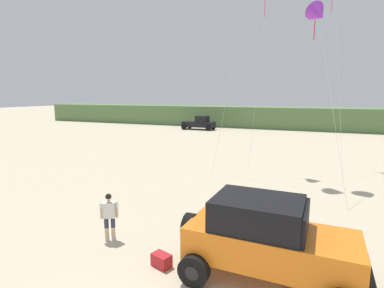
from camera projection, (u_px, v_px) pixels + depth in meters
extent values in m
cube|color=#567A47|center=(301.00, 118.00, 44.41)|extent=(90.00, 6.31, 3.13)
cube|color=orange|center=(270.00, 245.00, 7.99)|extent=(4.46, 1.98, 0.90)
cube|color=orange|center=(340.00, 245.00, 7.26)|extent=(1.15, 1.73, 0.12)
cube|color=black|center=(258.00, 213.00, 7.99)|extent=(2.36, 1.83, 0.80)
cube|color=black|center=(306.00, 222.00, 7.51)|extent=(0.15, 1.67, 0.72)
cube|color=black|center=(367.00, 275.00, 7.11)|extent=(0.26, 1.81, 0.28)
cylinder|color=black|center=(190.00, 226.00, 8.90)|extent=(0.32, 0.78, 0.77)
cylinder|color=black|center=(340.00, 261.00, 8.31)|extent=(0.85, 0.33, 0.84)
cylinder|color=black|center=(340.00, 261.00, 8.31)|extent=(0.39, 0.33, 0.38)
cylinder|color=black|center=(220.00, 237.00, 9.72)|extent=(0.85, 0.33, 0.84)
cylinder|color=black|center=(220.00, 237.00, 9.72)|extent=(0.39, 0.33, 0.38)
cylinder|color=black|center=(194.00, 270.00, 7.86)|extent=(0.85, 0.33, 0.84)
cylinder|color=black|center=(194.00, 270.00, 7.86)|extent=(0.39, 0.33, 0.38)
cylinder|color=#DBB28E|center=(107.00, 233.00, 10.35)|extent=(0.14, 0.14, 0.49)
cylinder|color=#2D3347|center=(106.00, 222.00, 10.29)|extent=(0.15, 0.15, 0.36)
cube|color=silver|center=(107.00, 238.00, 10.42)|extent=(0.23, 0.28, 0.10)
cylinder|color=#DBB28E|center=(113.00, 233.00, 10.38)|extent=(0.14, 0.14, 0.49)
cylinder|color=#2D3347|center=(113.00, 222.00, 10.32)|extent=(0.15, 0.15, 0.36)
cube|color=silver|center=(114.00, 238.00, 10.46)|extent=(0.23, 0.28, 0.10)
cube|color=silver|center=(109.00, 210.00, 10.23)|extent=(0.48, 0.43, 0.54)
cylinder|color=#DBB28E|center=(101.00, 211.00, 10.19)|extent=(0.09, 0.09, 0.56)
cylinder|color=silver|center=(101.00, 205.00, 10.16)|extent=(0.11, 0.11, 0.16)
cylinder|color=#DBB28E|center=(117.00, 210.00, 10.27)|extent=(0.09, 0.09, 0.56)
cylinder|color=silver|center=(117.00, 204.00, 10.24)|extent=(0.11, 0.11, 0.16)
cylinder|color=#DBB28E|center=(109.00, 201.00, 10.18)|extent=(0.10, 0.10, 0.08)
sphere|color=#DBB28E|center=(108.00, 197.00, 10.16)|extent=(0.21, 0.21, 0.21)
sphere|color=black|center=(108.00, 197.00, 10.14)|extent=(0.21, 0.21, 0.21)
cube|color=#B21E23|center=(161.00, 260.00, 8.77)|extent=(0.64, 0.52, 0.38)
cube|color=black|center=(199.00, 124.00, 43.30)|extent=(4.61, 1.93, 0.76)
cube|color=black|center=(202.00, 119.00, 42.96)|extent=(1.61, 1.81, 0.84)
cylinder|color=black|center=(213.00, 127.00, 43.62)|extent=(0.76, 0.27, 0.76)
cylinder|color=black|center=(208.00, 128.00, 41.70)|extent=(0.76, 0.27, 0.76)
cylinder|color=black|center=(190.00, 126.00, 45.02)|extent=(0.76, 0.27, 0.76)
cylinder|color=black|center=(184.00, 127.00, 43.11)|extent=(0.76, 0.27, 0.76)
cylinder|color=#E04C93|center=(332.00, 4.00, 20.90)|extent=(0.05, 0.20, 1.26)
cylinder|color=silver|center=(339.00, 77.00, 19.12)|extent=(0.99, 5.23, 12.05)
cone|color=purple|center=(318.00, 14.00, 16.10)|extent=(1.47, 1.73, 1.62)
cylinder|color=red|center=(314.00, 30.00, 16.28)|extent=(0.05, 0.18, 1.01)
cylinder|color=silver|center=(331.00, 101.00, 14.52)|extent=(1.73, 4.39, 9.18)
cylinder|color=#E04C93|center=(265.00, 4.00, 19.21)|extent=(0.05, 0.09, 1.73)
cylinder|color=silver|center=(258.00, 80.00, 19.15)|extent=(0.53, 1.93, 11.73)
cylinder|color=silver|center=(237.00, 45.00, 18.22)|extent=(2.36, 2.14, 15.83)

